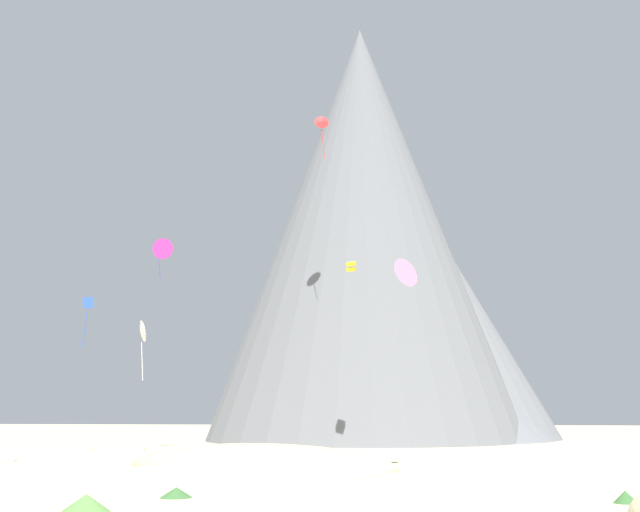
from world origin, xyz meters
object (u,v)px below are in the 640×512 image
at_px(rock_massif, 385,268).
at_px(kite_red_high, 322,122).
at_px(kite_yellow_mid, 351,267).
at_px(kite_white_low, 141,332).
at_px(bush_near_left, 625,497).
at_px(kite_pink_mid, 405,273).
at_px(bush_far_left, 176,492).
at_px(bush_scatter_east, 86,503).
at_px(kite_magenta_mid, 163,249).
at_px(kite_blue_mid, 87,309).

relative_size(rock_massif, kite_red_high, 11.35).
relative_size(kite_yellow_mid, kite_white_low, 0.20).
relative_size(bush_near_left, kite_white_low, 0.18).
bearing_deg(kite_pink_mid, bush_near_left, 73.36).
distance_m(kite_white_low, kite_pink_mid, 35.14).
height_order(bush_far_left, bush_scatter_east, bush_scatter_east).
distance_m(kite_magenta_mid, kite_yellow_mid, 22.07).
bearing_deg(kite_pink_mid, rock_massif, -132.81).
xyz_separation_m(kite_blue_mid, kite_magenta_mid, (6.83, 4.06, 7.50)).
bearing_deg(bush_far_left, bush_near_left, 0.44).
relative_size(kite_blue_mid, kite_red_high, 0.96).
bearing_deg(kite_white_low, kite_red_high, 85.42).
bearing_deg(kite_blue_mid, rock_massif, 72.26).
distance_m(bush_far_left, kite_white_low, 44.04).
height_order(bush_far_left, kite_blue_mid, kite_blue_mid).
distance_m(kite_red_high, kite_magenta_mid, 26.07).
relative_size(bush_near_left, kite_blue_mid, 0.21).
bearing_deg(kite_white_low, bush_scatter_east, -15.41).
distance_m(kite_blue_mid, kite_magenta_mid, 10.93).
height_order(bush_near_left, bush_scatter_east, bush_scatter_east).
xyz_separation_m(kite_blue_mid, kite_white_low, (5.97, 0.82, -2.42)).
bearing_deg(kite_yellow_mid, kite_magenta_mid, 12.30).
distance_m(bush_near_left, bush_scatter_east, 24.97).
bearing_deg(kite_blue_mid, bush_near_left, -18.56).
bearing_deg(kite_white_low, kite_magenta_mid, 131.83).
bearing_deg(bush_scatter_east, kite_blue_mid, 115.01).
height_order(bush_near_left, rock_massif, rock_massif).
xyz_separation_m(rock_massif, kite_blue_mid, (-31.73, -38.56, -11.39)).
xyz_separation_m(bush_scatter_east, kite_yellow_mid, (8.39, 47.33, 19.64)).
distance_m(bush_scatter_east, kite_blue_mid, 50.35).
bearing_deg(rock_massif, kite_white_low, -124.31).
bearing_deg(kite_yellow_mid, kite_white_low, 20.46).
distance_m(rock_massif, kite_magenta_mid, 42.73).
xyz_separation_m(bush_far_left, kite_blue_mid, (-22.63, 37.99, 14.90)).
bearing_deg(bush_near_left, kite_pink_mid, 118.93).
xyz_separation_m(bush_near_left, kite_white_low, (-38.66, 38.64, 12.44)).
bearing_deg(bush_near_left, bush_far_left, -179.56).
height_order(bush_near_left, kite_white_low, kite_white_low).
height_order(bush_near_left, kite_yellow_mid, kite_yellow_mid).
xyz_separation_m(bush_scatter_east, kite_blue_mid, (-20.35, 43.62, 14.78)).
xyz_separation_m(bush_far_left, kite_magenta_mid, (-15.81, 42.05, 22.39)).
bearing_deg(kite_red_high, kite_yellow_mid, -73.44).
bearing_deg(bush_near_left, kite_blue_mid, 139.72).
relative_size(bush_near_left, kite_pink_mid, 0.50).
relative_size(bush_far_left, kite_yellow_mid, 1.31).
xyz_separation_m(bush_scatter_east, kite_red_high, (4.28, 54.68, 40.00)).
bearing_deg(bush_far_left, kite_white_low, 113.24).
relative_size(bush_near_left, rock_massif, 0.02).
relative_size(rock_massif, kite_magenta_mid, 14.35).
height_order(bush_far_left, kite_magenta_mid, kite_magenta_mid).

